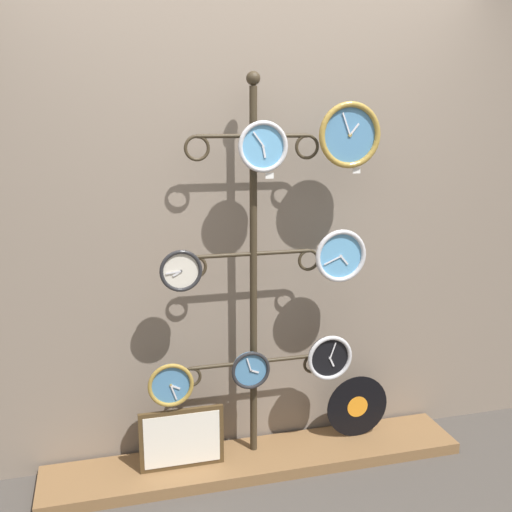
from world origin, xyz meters
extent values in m
plane|color=#47423D|center=(0.00, 0.00, 0.00)|extent=(12.00, 12.00, 0.00)
cube|color=gray|center=(0.00, 0.57, 1.40)|extent=(4.40, 0.04, 2.80)
cube|color=brown|center=(0.00, 0.35, 0.03)|extent=(2.20, 0.36, 0.06)
cylinder|color=#382D1E|center=(0.00, 0.41, 0.01)|extent=(0.37, 0.37, 0.02)
cylinder|color=#382D1E|center=(0.00, 0.41, 0.98)|extent=(0.04, 0.04, 1.92)
sphere|color=#382D1E|center=(0.00, 0.41, 1.97)|extent=(0.07, 0.07, 0.07)
cylinder|color=#382D1E|center=(-0.14, 0.41, 1.71)|extent=(0.27, 0.02, 0.02)
torus|color=#382D1E|center=(-0.27, 0.41, 1.65)|extent=(0.12, 0.02, 0.12)
cylinder|color=#382D1E|center=(0.14, 0.41, 1.71)|extent=(0.27, 0.02, 0.02)
torus|color=#382D1E|center=(0.27, 0.41, 1.65)|extent=(0.12, 0.02, 0.12)
cylinder|color=#382D1E|center=(-0.15, 0.41, 1.13)|extent=(0.29, 0.02, 0.02)
torus|color=#382D1E|center=(-0.29, 0.41, 1.08)|extent=(0.11, 0.02, 0.11)
cylinder|color=#382D1E|center=(0.15, 0.41, 1.13)|extent=(0.29, 0.02, 0.02)
torus|color=#382D1E|center=(0.29, 0.41, 1.08)|extent=(0.11, 0.02, 0.11)
cylinder|color=#382D1E|center=(-0.16, 0.41, 0.56)|extent=(0.33, 0.02, 0.02)
torus|color=#382D1E|center=(-0.33, 0.41, 0.51)|extent=(0.11, 0.02, 0.11)
cylinder|color=#382D1E|center=(0.16, 0.41, 0.56)|extent=(0.33, 0.02, 0.02)
torus|color=#382D1E|center=(0.33, 0.41, 0.51)|extent=(0.11, 0.02, 0.11)
cylinder|color=#60A8DB|center=(0.02, 0.33, 1.66)|extent=(0.22, 0.02, 0.22)
torus|color=silver|center=(0.02, 0.31, 1.66)|extent=(0.24, 0.02, 0.24)
cylinder|color=silver|center=(0.02, 0.31, 1.66)|extent=(0.01, 0.01, 0.01)
cube|color=silver|center=(0.03, 0.31, 1.63)|extent=(0.02, 0.00, 0.05)
cube|color=silver|center=(0.00, 0.31, 1.69)|extent=(0.06, 0.00, 0.07)
cylinder|color=#4C84B2|center=(0.46, 0.33, 1.71)|extent=(0.29, 0.02, 0.29)
torus|color=#A58438|center=(0.46, 0.31, 1.71)|extent=(0.32, 0.03, 0.32)
cylinder|color=#A58438|center=(0.46, 0.32, 1.71)|extent=(0.02, 0.01, 0.02)
cube|color=silver|center=(0.48, 0.31, 1.74)|extent=(0.05, 0.00, 0.06)
cube|color=silver|center=(0.43, 0.31, 1.76)|extent=(0.05, 0.00, 0.11)
cylinder|color=silver|center=(-0.38, 0.33, 1.09)|extent=(0.18, 0.02, 0.18)
torus|color=#262628|center=(-0.38, 0.31, 1.09)|extent=(0.20, 0.02, 0.20)
cylinder|color=#262628|center=(-0.38, 0.31, 1.09)|extent=(0.01, 0.01, 0.01)
cube|color=silver|center=(-0.39, 0.31, 1.08)|extent=(0.04, 0.00, 0.03)
cube|color=silver|center=(-0.41, 0.31, 1.09)|extent=(0.07, 0.00, 0.02)
cylinder|color=#60A8DB|center=(0.42, 0.32, 1.12)|extent=(0.25, 0.02, 0.25)
torus|color=silver|center=(0.42, 0.30, 1.12)|extent=(0.27, 0.02, 0.27)
cylinder|color=silver|center=(0.42, 0.30, 1.12)|extent=(0.01, 0.01, 0.01)
cube|color=silver|center=(0.44, 0.30, 1.10)|extent=(0.05, 0.00, 0.05)
cube|color=silver|center=(0.38, 0.30, 1.10)|extent=(0.09, 0.00, 0.04)
cylinder|color=#4C84B2|center=(-0.44, 0.33, 0.52)|extent=(0.20, 0.02, 0.20)
torus|color=#A58438|center=(-0.44, 0.31, 0.52)|extent=(0.22, 0.02, 0.22)
cylinder|color=#A58438|center=(-0.44, 0.31, 0.52)|extent=(0.01, 0.01, 0.01)
cube|color=silver|center=(-0.42, 0.31, 0.51)|extent=(0.05, 0.00, 0.03)
cube|color=silver|center=(-0.43, 0.31, 0.49)|extent=(0.03, 0.00, 0.08)
cylinder|color=#4C84B2|center=(-0.04, 0.34, 0.55)|extent=(0.18, 0.02, 0.18)
torus|color=#262628|center=(-0.04, 0.33, 0.55)|extent=(0.20, 0.02, 0.20)
cylinder|color=#262628|center=(-0.04, 0.33, 0.55)|extent=(0.01, 0.01, 0.01)
cube|color=silver|center=(-0.01, 0.33, 0.54)|extent=(0.04, 0.00, 0.02)
cube|color=silver|center=(-0.05, 0.33, 0.58)|extent=(0.03, 0.00, 0.07)
cylinder|color=black|center=(0.38, 0.33, 0.58)|extent=(0.22, 0.02, 0.22)
torus|color=silver|center=(0.38, 0.31, 0.58)|extent=(0.24, 0.02, 0.24)
cylinder|color=silver|center=(0.38, 0.31, 0.58)|extent=(0.01, 0.01, 0.01)
cube|color=silver|center=(0.39, 0.31, 0.55)|extent=(0.03, 0.00, 0.05)
cube|color=silver|center=(0.40, 0.31, 0.62)|extent=(0.04, 0.00, 0.08)
cylinder|color=black|center=(0.59, 0.40, 0.24)|extent=(0.35, 0.01, 0.35)
cylinder|color=orange|center=(0.59, 0.39, 0.24)|extent=(0.12, 0.00, 0.12)
cube|color=#4C381E|center=(-0.39, 0.33, 0.22)|extent=(0.42, 0.02, 0.32)
cube|color=white|center=(-0.39, 0.32, 0.22)|extent=(0.38, 0.00, 0.28)
cube|color=white|center=(0.05, 0.32, 1.53)|extent=(0.04, 0.00, 0.03)
cube|color=white|center=(0.50, 0.32, 1.54)|extent=(0.04, 0.00, 0.03)
camera|label=1|loc=(-0.73, -2.39, 1.78)|focal=42.00mm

